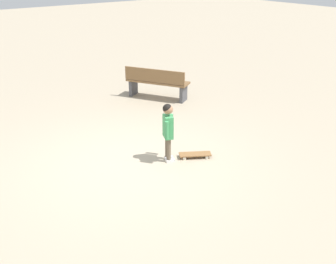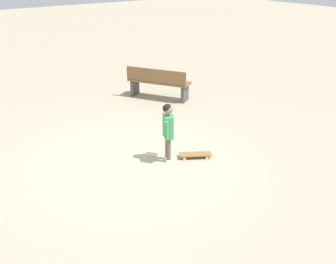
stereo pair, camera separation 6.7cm
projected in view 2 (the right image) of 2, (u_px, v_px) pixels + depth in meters
The scene contains 4 objects.
ground_plane at pixel (131, 162), 7.10m from camera, with size 50.00×50.00×0.00m, color tan.
child_person at pixel (168, 126), 6.91m from camera, with size 0.33×0.29×1.06m.
skateboard at pixel (195, 155), 7.25m from camera, with size 0.59×0.46×0.07m.
street_bench at pixel (158, 82), 10.17m from camera, with size 1.19×1.60×0.80m.
Camera 2 is at (-3.22, -5.47, 3.30)m, focal length 43.24 mm.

